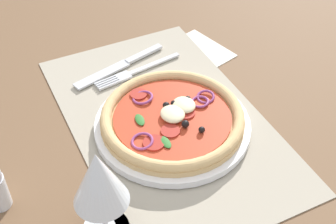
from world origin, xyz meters
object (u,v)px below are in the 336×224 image
Objects in this scene: fork at (134,72)px; wine_glass at (99,180)px; knife at (119,66)px; pizza at (171,118)px; plate at (171,126)px; napkin at (196,52)px.

wine_glass reaches higher than fork.
pizza is at bearing 79.48° from knife.
napkin is (17.52, -14.15, -0.84)cm from plate.
napkin is at bearing -38.93° from plate.
knife is 1.59× the size of napkin.
knife is 15.68cm from napkin.
fork is at bearing 108.79° from knife.
fork reaches higher than napkin.
fork is at bearing -1.62° from pizza.
fork is 35.43cm from wine_glass.
knife is at bearing 83.35° from napkin.
knife reaches higher than fork.
plate is 1.72× the size of wine_glass.
wine_glass is 44.41cm from napkin.
knife is at bearing -24.52° from wine_glass.
plate reaches higher than napkin.
fork is (16.46, -0.49, -0.40)cm from plate.
wine_glass reaches higher than plate.
pizza reaches higher than napkin.
plate is 1.42× the size of fork.
wine_glass is (-32.58, 14.87, 9.53)cm from knife.
knife is at bearing 4.27° from pizza.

